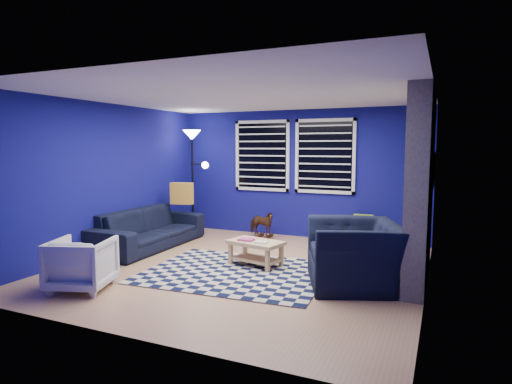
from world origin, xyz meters
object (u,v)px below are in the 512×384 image
cabinet (362,232)px  coffee_table (256,248)px  sofa (149,228)px  floor_lamp (193,149)px  armchair_bent (82,264)px  rocking_horse (261,223)px  tv (431,170)px  armchair_big (354,254)px

cabinet → coffee_table: bearing=-132.6°
sofa → cabinet: size_ratio=3.81×
coffee_table → cabinet: size_ratio=1.44×
coffee_table → floor_lamp: size_ratio=0.42×
armchair_bent → rocking_horse: bearing=-123.4°
armchair_bent → tv: bearing=-156.4°
tv → rocking_horse: bearing=-179.3°
tv → armchair_bent: bearing=-136.9°
tv → cabinet: tv is taller
armchair_big → rocking_horse: 3.00m
cabinet → tv: bearing=-24.8°
sofa → floor_lamp: floor_lamp is taller
tv → cabinet: 1.63m
rocking_horse → floor_lamp: size_ratio=0.27×
armchair_bent → cabinet: 4.78m
armchair_big → coffee_table: bearing=-121.9°
armchair_big → armchair_bent: (-3.08, -1.55, -0.08)m
cabinet → rocking_horse: bearing=176.5°
armchair_big → rocking_horse: bearing=-154.6°
armchair_big → floor_lamp: bearing=-139.7°
coffee_table → armchair_big: bearing=-10.6°
floor_lamp → armchair_big: bearing=-28.4°
sofa → armchair_bent: size_ratio=3.27×
armchair_bent → rocking_horse: 3.72m
sofa → rocking_horse: sofa is taller
armchair_bent → sofa: bearing=-92.7°
armchair_big → cabinet: (-0.30, 2.35, -0.17)m
sofa → armchair_big: 3.79m
armchair_big → cabinet: armchair_big is taller
armchair_bent → floor_lamp: bearing=-100.3°
cabinet → armchair_bent: bearing=-137.6°
rocking_horse → tv: bearing=-82.2°
coffee_table → cabinet: (1.21, 2.06, -0.04)m
tv → armchair_bent: tv is taller
armchair_bent → floor_lamp: (-0.57, 3.51, 1.41)m
armchair_big → floor_lamp: 4.34m
armchair_big → coffee_table: 1.55m
tv → rocking_horse: tv is taller
rocking_horse → cabinet: (1.88, 0.29, -0.07)m
tv → armchair_bent: size_ratio=1.40×
tv → cabinet: size_ratio=1.64×
rocking_horse → cabinet: rocking_horse is taller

